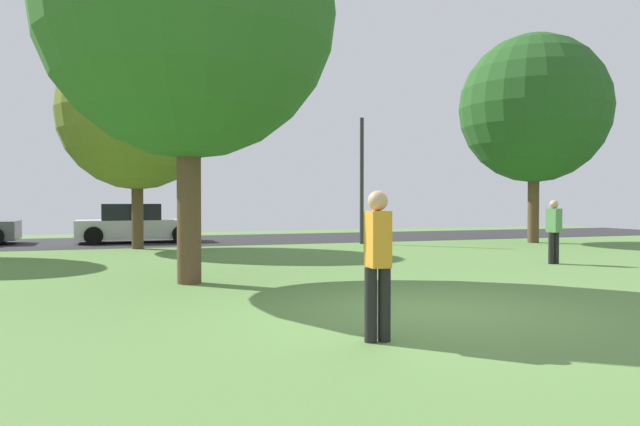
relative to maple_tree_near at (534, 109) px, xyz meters
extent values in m
plane|color=#5B8442|center=(-10.34, -10.68, -4.90)|extent=(44.00, 44.00, 0.00)
cube|color=#28282B|center=(-10.34, 5.32, -4.90)|extent=(44.00, 6.40, 0.01)
cylinder|color=brown|center=(0.00, 0.00, -3.50)|extent=(0.41, 0.41, 2.81)
sphere|color=#23511E|center=(0.00, 0.00, 0.01)|extent=(5.40, 5.40, 5.40)
cylinder|color=brown|center=(-13.24, -6.76, -3.30)|extent=(0.45, 0.45, 3.21)
sphere|color=#2D6023|center=(-13.24, -6.76, 0.21)|extent=(5.54, 5.54, 5.54)
cylinder|color=brown|center=(-13.85, 1.89, -3.50)|extent=(0.37, 0.37, 2.81)
sphere|color=olive|center=(-13.85, 1.89, -0.53)|extent=(4.96, 4.96, 4.96)
cylinder|color=black|center=(-4.28, -6.18, -4.51)|extent=(0.14, 0.14, 0.78)
cylinder|color=black|center=(-4.43, -6.19, -4.51)|extent=(0.14, 0.14, 0.78)
cube|color=#51894C|center=(-4.35, -6.19, -3.84)|extent=(0.25, 0.34, 0.58)
sphere|color=tan|center=(-4.35, -6.19, -3.44)|extent=(0.21, 0.21, 0.21)
cylinder|color=black|center=(-11.90, -12.13, -4.49)|extent=(0.14, 0.14, 0.83)
cylinder|color=black|center=(-11.74, -12.15, -4.49)|extent=(0.14, 0.14, 0.83)
cube|color=orange|center=(-11.82, -12.14, -3.76)|extent=(0.25, 0.34, 0.62)
sphere|color=tan|center=(-11.82, -12.14, -3.34)|extent=(0.22, 0.22, 0.22)
cylinder|color=black|center=(-18.45, 6.49, -4.58)|extent=(0.64, 0.22, 0.64)
cube|color=white|center=(-13.75, 4.94, -4.41)|extent=(4.27, 1.73, 0.69)
cube|color=black|center=(-13.96, 4.94, -3.77)|extent=(2.05, 1.52, 0.59)
cylinder|color=black|center=(-12.25, 5.81, -4.58)|extent=(0.64, 0.22, 0.64)
cylinder|color=black|center=(-12.25, 4.08, -4.58)|extent=(0.64, 0.22, 0.64)
cylinder|color=black|center=(-15.24, 5.81, -4.58)|extent=(0.64, 0.22, 0.64)
cylinder|color=black|center=(-15.24, 4.08, -4.58)|extent=(0.64, 0.22, 0.64)
cylinder|color=#2D2D33|center=(-6.19, 1.52, -2.65)|extent=(0.14, 0.14, 4.50)
camera|label=1|loc=(-14.57, -18.15, -3.33)|focal=33.55mm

